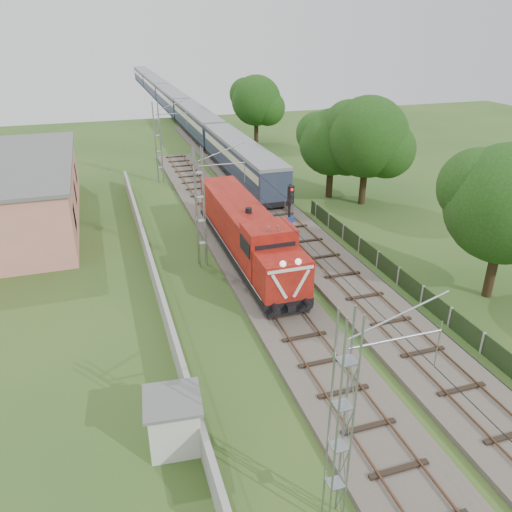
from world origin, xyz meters
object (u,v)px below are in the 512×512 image
object	(u,v)px
relay_hut	(174,421)
locomotive	(247,232)
coach_rake	(172,99)
signal_post	(290,210)

from	to	relation	value
relay_hut	locomotive	bearing A→B (deg)	63.50
coach_rake	relay_hut	distance (m)	78.22
relay_hut	signal_post	bearing A→B (deg)	54.00
locomotive	signal_post	distance (m)	3.27
coach_rake	signal_post	bearing A→B (deg)	-92.10
signal_post	relay_hut	xyz separation A→B (m)	(-10.08, -13.87, -2.64)
coach_rake	locomotive	bearing A→B (deg)	-94.58
signal_post	relay_hut	world-z (taller)	signal_post
coach_rake	signal_post	world-z (taller)	signal_post
signal_post	locomotive	bearing A→B (deg)	160.04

